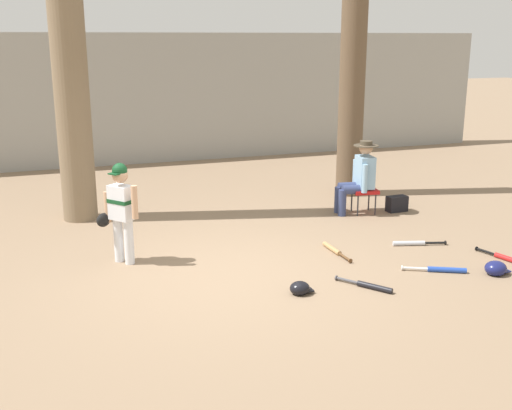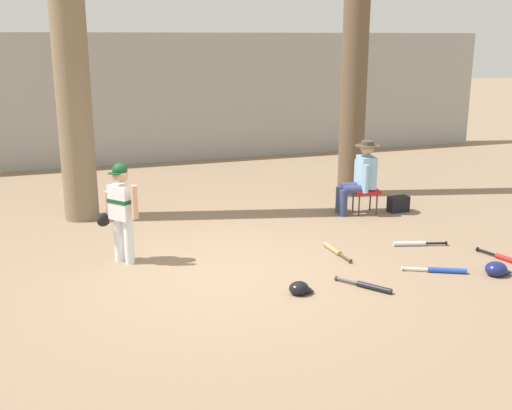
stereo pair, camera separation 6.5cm
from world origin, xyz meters
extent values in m
plane|color=#897056|center=(0.00, 0.00, 0.00)|extent=(60.00, 60.00, 0.00)
cube|color=#9E9E99|center=(0.00, 7.47, 1.45)|extent=(18.00, 0.36, 2.91)
cylinder|color=#7F6B51|center=(-1.46, 3.15, 3.15)|extent=(0.53, 0.53, 6.31)
cone|color=#7F6B51|center=(-1.46, 3.15, 0.00)|extent=(0.82, 0.82, 0.32)
cylinder|color=brown|center=(3.33, 3.18, 2.38)|extent=(0.46, 0.46, 4.76)
cone|color=brown|center=(3.33, 3.18, 0.00)|extent=(0.73, 0.73, 0.28)
cylinder|color=white|center=(-1.03, 0.81, 0.29)|extent=(0.12, 0.12, 0.58)
cylinder|color=white|center=(-1.14, 0.95, 0.29)|extent=(0.12, 0.12, 0.58)
cube|color=white|center=(-1.08, 0.88, 0.80)|extent=(0.34, 0.36, 0.44)
cube|color=#144723|center=(-1.08, 0.88, 0.82)|extent=(0.36, 0.37, 0.05)
sphere|color=tan|center=(-1.08, 0.88, 1.15)|extent=(0.20, 0.20, 0.20)
sphere|color=#144723|center=(-1.08, 0.88, 1.21)|extent=(0.19, 0.19, 0.19)
cube|color=#144723|center=(-1.15, 0.83, 1.19)|extent=(0.17, 0.17, 0.02)
cylinder|color=tan|center=(-0.95, 0.68, 0.84)|extent=(0.11, 0.11, 0.42)
cylinder|color=tan|center=(-1.25, 1.02, 0.72)|extent=(0.11, 0.11, 0.40)
ellipsoid|color=black|center=(-1.31, 1.00, 0.56)|extent=(0.25, 0.23, 0.18)
cube|color=red|center=(2.96, 1.94, 0.38)|extent=(0.46, 0.46, 0.06)
cylinder|color=#333338|center=(2.79, 1.81, 0.19)|extent=(0.02, 0.02, 0.38)
cylinder|color=#333338|center=(2.84, 2.11, 0.19)|extent=(0.02, 0.02, 0.38)
cylinder|color=#333338|center=(3.09, 1.77, 0.19)|extent=(0.02, 0.02, 0.38)
cylinder|color=#333338|center=(3.13, 2.06, 0.19)|extent=(0.02, 0.02, 0.38)
cylinder|color=navy|center=(2.55, 1.90, 0.21)|extent=(0.13, 0.13, 0.43)
cylinder|color=navy|center=(2.58, 2.10, 0.21)|extent=(0.13, 0.13, 0.43)
cylinder|color=navy|center=(2.75, 1.87, 0.43)|extent=(0.42, 0.21, 0.15)
cylinder|color=navy|center=(2.78, 2.07, 0.43)|extent=(0.42, 0.21, 0.15)
cube|color=#8CB7D8|center=(2.96, 1.94, 0.69)|extent=(0.29, 0.39, 0.52)
cylinder|color=#8CB7D8|center=(2.85, 1.73, 0.63)|extent=(0.10, 0.10, 0.46)
cylinder|color=#8CB7D8|center=(2.92, 2.17, 0.63)|extent=(0.10, 0.10, 0.46)
sphere|color=tan|center=(2.96, 1.94, 1.09)|extent=(0.22, 0.22, 0.22)
cylinder|color=#4C4233|center=(2.96, 1.94, 1.12)|extent=(0.40, 0.40, 0.02)
cylinder|color=#4C4233|center=(2.96, 1.94, 1.16)|extent=(0.20, 0.20, 0.09)
cube|color=black|center=(3.53, 1.83, 0.13)|extent=(0.35, 0.20, 0.26)
cylinder|color=red|center=(3.62, -0.76, 0.03)|extent=(0.18, 0.45, 0.07)
cylinder|color=black|center=(3.53, -0.41, 0.03)|extent=(0.11, 0.30, 0.03)
cylinder|color=black|center=(3.49, -0.26, 0.03)|extent=(0.06, 0.03, 0.06)
cylinder|color=tan|center=(1.64, 0.40, 0.03)|extent=(0.07, 0.45, 0.07)
cylinder|color=brown|center=(1.64, 0.03, 0.03)|extent=(0.04, 0.30, 0.03)
cylinder|color=brown|center=(1.64, -0.12, 0.03)|extent=(0.06, 0.02, 0.06)
cylinder|color=#B7BCC6|center=(2.74, 0.24, 0.03)|extent=(0.45, 0.19, 0.07)
cylinder|color=black|center=(3.10, 0.13, 0.03)|extent=(0.29, 0.12, 0.03)
cylinder|color=black|center=(3.24, 0.09, 0.03)|extent=(0.03, 0.06, 0.06)
cylinder|color=#2347AD|center=(2.62, -0.80, 0.03)|extent=(0.45, 0.27, 0.07)
cylinder|color=silver|center=(2.27, -0.63, 0.03)|extent=(0.29, 0.17, 0.03)
cylinder|color=silver|center=(2.13, -0.56, 0.03)|extent=(0.04, 0.06, 0.06)
cylinder|color=black|center=(1.50, -0.99, 0.03)|extent=(0.30, 0.39, 0.07)
cylinder|color=#4C4C51|center=(1.29, -0.70, 0.03)|extent=(0.19, 0.25, 0.03)
cylinder|color=#4C4C51|center=(1.21, -0.59, 0.03)|extent=(0.06, 0.05, 0.06)
ellipsoid|color=black|center=(0.64, -0.81, 0.07)|extent=(0.23, 0.21, 0.16)
cube|color=black|center=(0.75, -0.81, 0.03)|extent=(0.09, 0.12, 0.02)
ellipsoid|color=navy|center=(3.13, -1.06, 0.08)|extent=(0.27, 0.25, 0.19)
cube|color=navy|center=(3.26, -1.06, 0.04)|extent=(0.11, 0.14, 0.02)
camera|label=1|loc=(-2.00, -6.81, 2.81)|focal=43.69mm
camera|label=2|loc=(-1.94, -6.83, 2.81)|focal=43.69mm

